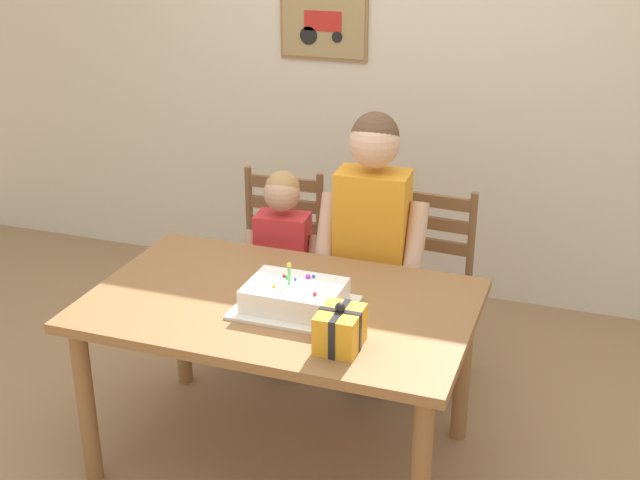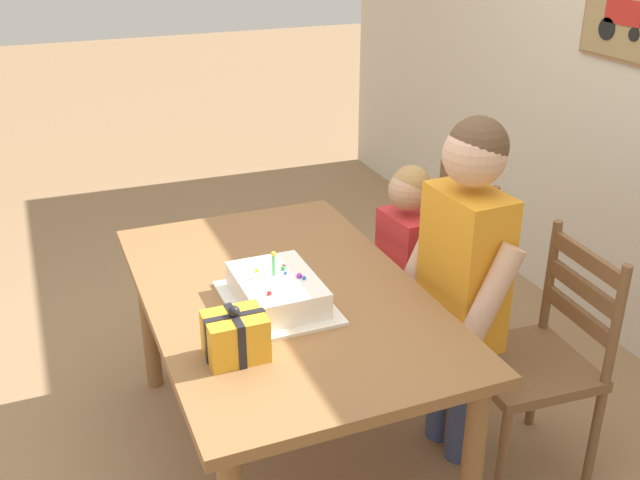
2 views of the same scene
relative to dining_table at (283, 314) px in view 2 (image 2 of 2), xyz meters
The scene contains 8 objects.
ground_plane 0.64m from the dining_table, ahead, with size 20.00×20.00×0.00m, color #997551.
dining_table is the anchor object (origin of this frame).
birthday_cake 0.17m from the dining_table, 30.67° to the right, with size 0.44×0.34×0.19m.
gift_box_red_large 0.46m from the dining_table, 38.71° to the right, with size 0.15×0.19×0.18m.
chair_left 0.94m from the dining_table, 113.87° to the left, with size 0.44×0.44×0.92m.
chair_right 0.94m from the dining_table, 66.07° to the left, with size 0.45×0.45×0.92m.
child_older 0.67m from the dining_table, 72.97° to the left, with size 0.50×0.28×1.35m.
child_younger 0.66m from the dining_table, 111.04° to the left, with size 0.39×0.23×1.04m.
Camera 2 is at (2.16, -0.74, 1.99)m, focal length 41.41 mm.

